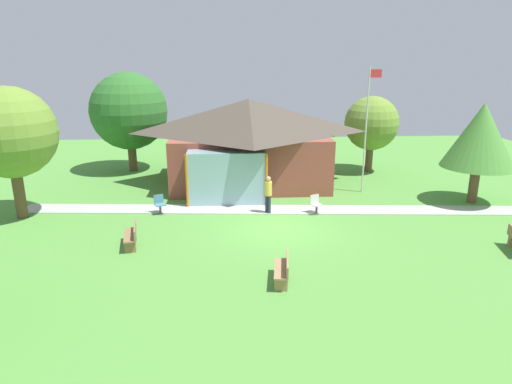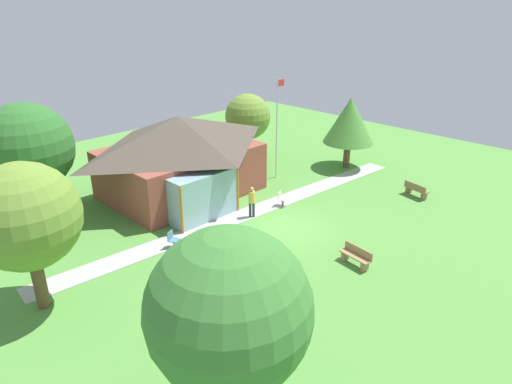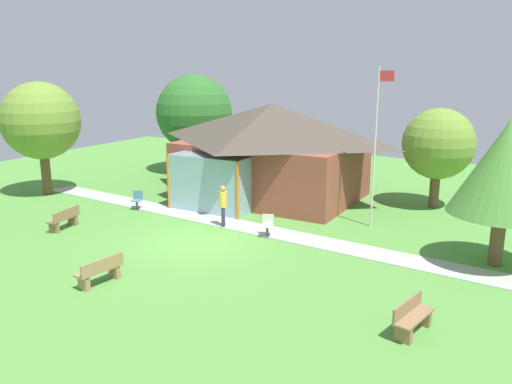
% 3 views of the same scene
% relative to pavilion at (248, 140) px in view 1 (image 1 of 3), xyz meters
% --- Properties ---
extents(ground_plane, '(44.00, 44.00, 0.00)m').
position_rel_pavilion_xyz_m(ground_plane, '(0.93, -7.22, -2.44)').
color(ground_plane, '#54933D').
extents(pavilion, '(9.31, 7.90, 4.68)m').
position_rel_pavilion_xyz_m(pavilion, '(0.00, 0.00, 0.00)').
color(pavilion, brown).
rests_on(pavilion, ground_plane).
extents(footpath, '(23.45, 3.10, 0.03)m').
position_rel_pavilion_xyz_m(footpath, '(0.93, -4.77, -2.42)').
color(footpath, '#ADADA8').
rests_on(footpath, ground_plane).
extents(flagpole, '(0.64, 0.08, 6.42)m').
position_rel_pavilion_xyz_m(flagpole, '(5.94, -2.13, 1.07)').
color(flagpole, silver).
rests_on(flagpole, ground_plane).
extents(bench_mid_left, '(0.69, 1.55, 0.84)m').
position_rel_pavilion_xyz_m(bench_mid_left, '(-4.79, -8.65, -2.04)').
color(bench_mid_left, olive).
rests_on(bench_mid_left, ground_plane).
extents(bench_front_center, '(0.62, 1.54, 0.84)m').
position_rel_pavilion_xyz_m(bench_front_center, '(0.54, -11.82, -2.04)').
color(bench_front_center, '#9E7A51').
rests_on(bench_front_center, ground_plane).
extents(patio_chair_west, '(0.58, 0.58, 0.86)m').
position_rel_pavilion_xyz_m(patio_chair_west, '(-4.26, -4.96, -2.02)').
color(patio_chair_west, teal).
rests_on(patio_chair_west, ground_plane).
extents(patio_chair_lawn_spare, '(0.57, 0.57, 0.86)m').
position_rel_pavilion_xyz_m(patio_chair_lawn_spare, '(2.82, -5.41, -2.02)').
color(patio_chair_lawn_spare, beige).
rests_on(patio_chair_lawn_spare, ground_plane).
extents(visitor_on_path, '(0.34, 0.34, 1.74)m').
position_rel_pavilion_xyz_m(visitor_on_path, '(0.66, -5.22, -1.42)').
color(visitor_on_path, '#2D3347').
rests_on(visitor_on_path, ground_plane).
extents(tree_west_hedge, '(3.88, 3.88, 5.73)m').
position_rel_pavilion_xyz_m(tree_west_hedge, '(-10.30, -5.07, 1.33)').
color(tree_west_hedge, brown).
rests_on(tree_west_hedge, ground_plane).
extents(tree_behind_pavilion_left, '(4.65, 4.65, 6.01)m').
position_rel_pavilion_xyz_m(tree_behind_pavilion_left, '(-7.07, 3.44, 1.23)').
color(tree_behind_pavilion_left, brown).
rests_on(tree_behind_pavilion_left, ground_plane).
extents(tree_behind_pavilion_right, '(3.25, 3.25, 4.62)m').
position_rel_pavilion_xyz_m(tree_behind_pavilion_right, '(7.58, 2.20, 0.54)').
color(tree_behind_pavilion_right, brown).
rests_on(tree_behind_pavilion_right, ground_plane).
extents(tree_east_hedge, '(3.40, 3.40, 4.84)m').
position_rel_pavilion_xyz_m(tree_east_hedge, '(10.78, -4.26, 0.85)').
color(tree_east_hedge, brown).
rests_on(tree_east_hedge, ground_plane).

